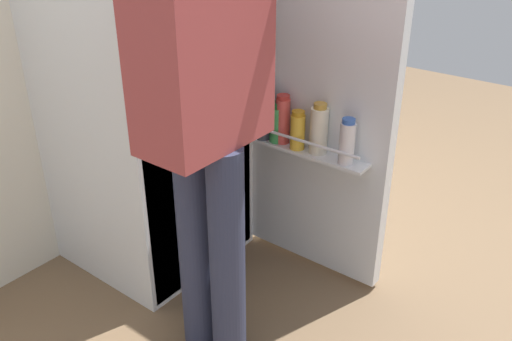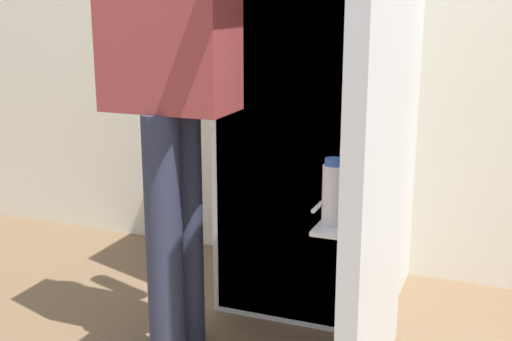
# 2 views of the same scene
# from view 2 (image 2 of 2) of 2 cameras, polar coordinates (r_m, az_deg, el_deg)

# --- Properties ---
(refrigerator) EXTENTS (0.71, 1.27, 1.79)m
(refrigerator) POSITION_cam_2_polar(r_m,az_deg,el_deg) (2.54, 5.95, 7.88)
(refrigerator) COLOR silver
(refrigerator) RESTS_ON ground_plane
(person) EXTENTS (0.52, 0.72, 1.68)m
(person) POSITION_cam_2_polar(r_m,az_deg,el_deg) (2.12, -7.10, 9.58)
(person) COLOR #2D334C
(person) RESTS_ON ground_plane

